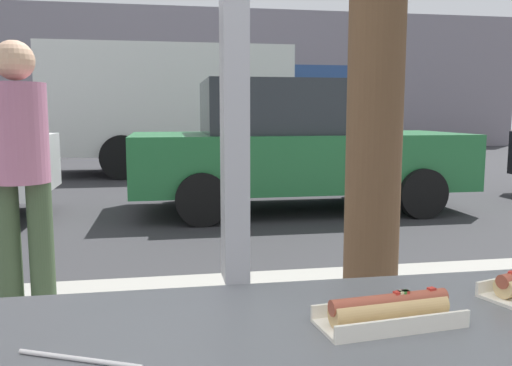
# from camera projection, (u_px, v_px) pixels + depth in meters

# --- Properties ---
(ground_plane) EXTENTS (60.00, 60.00, 0.00)m
(ground_plane) POSITION_uv_depth(u_px,v_px,m) (173.00, 193.00, 8.96)
(ground_plane) COLOR #2D2D30
(building_facade_far) EXTENTS (28.00, 1.20, 5.15)m
(building_facade_far) POSITION_uv_depth(u_px,v_px,m) (166.00, 80.00, 19.80)
(building_facade_far) COLOR gray
(building_facade_far) RESTS_ON ground
(hotdog_tray_far) EXTENTS (0.24, 0.12, 0.05)m
(hotdog_tray_far) POSITION_uv_depth(u_px,v_px,m) (389.00, 311.00, 0.85)
(hotdog_tray_far) COLOR silver
(hotdog_tray_far) RESTS_ON window_counter
(loose_straw) EXTENTS (0.18, 0.09, 0.01)m
(loose_straw) POSITION_uv_depth(u_px,v_px,m) (79.00, 359.00, 0.73)
(loose_straw) COLOR white
(loose_straw) RESTS_ON window_counter
(parked_car_green) EXTENTS (4.53, 2.02, 1.77)m
(parked_car_green) POSITION_uv_depth(u_px,v_px,m) (296.00, 146.00, 7.34)
(parked_car_green) COLOR #236B38
(parked_car_green) RESTS_ON ground
(box_truck) EXTENTS (6.96, 2.44, 2.75)m
(box_truck) POSITION_uv_depth(u_px,v_px,m) (203.00, 104.00, 11.94)
(box_truck) COLOR silver
(box_truck) RESTS_ON ground
(pedestrian) EXTENTS (0.32, 0.32, 1.63)m
(pedestrian) POSITION_uv_depth(u_px,v_px,m) (20.00, 166.00, 2.99)
(pedestrian) COLOR #374930
(pedestrian) RESTS_ON sidewalk_strip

